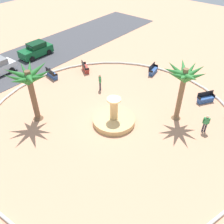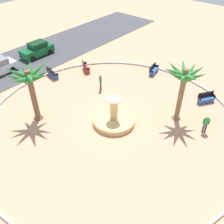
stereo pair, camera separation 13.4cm
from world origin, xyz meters
The scene contains 13 objects.
ground_plane centered at (0.00, 0.00, 0.00)m, with size 80.00×80.00×0.00m, color tan.
plaza_curb centered at (0.00, 0.00, 0.10)m, with size 21.05×21.05×0.20m, color silver.
street_asphalt centered at (0.00, 14.93, 0.01)m, with size 48.00×8.00×0.03m, color #424247.
fountain centered at (0.03, -0.26, 0.33)m, with size 3.47×3.47×2.38m.
palm_tree_near_fountain centered at (3.79, -3.94, 3.82)m, with size 3.31×3.33×4.92m.
palm_tree_by_curb centered at (-3.65, 4.98, 3.66)m, with size 3.71×3.58×4.78m.
bench_east centered at (4.78, 7.69, 0.35)m, with size 1.27×1.62×1.00m.
bench_west centered at (7.61, -4.88, 0.35)m, with size 1.62×1.29×1.00m.
bench_north centered at (1.54, 9.42, 0.35)m, with size 0.76×1.66×1.00m.
bench_southeast centered at (9.08, 1.67, 0.35)m, with size 1.66×0.78×1.00m.
person_cyclist_helmet centered at (3.68, -6.43, 0.91)m, with size 0.35×0.47×1.62m.
person_cyclist_photo centered at (3.00, 3.90, 0.95)m, with size 0.36×0.45×1.69m.
parked_car_second centered at (3.72, 14.93, 0.78)m, with size 4.02×1.96×1.67m.
Camera 2 is at (-11.94, -10.14, 13.30)m, focal length 39.53 mm.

